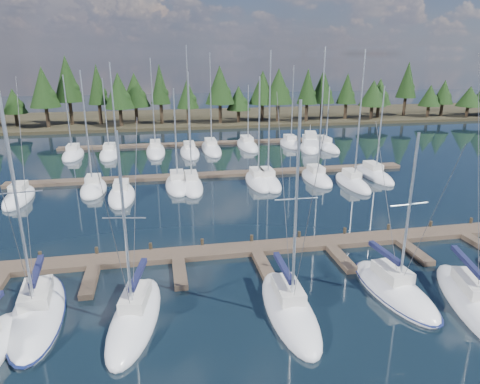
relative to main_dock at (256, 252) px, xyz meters
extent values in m
plane|color=black|center=(0.00, 12.64, -0.20)|extent=(260.00, 260.00, 0.00)
cube|color=#302A1A|center=(0.00, 72.64, 0.10)|extent=(220.00, 30.00, 0.60)
cube|color=brown|center=(0.00, 0.64, 0.00)|extent=(44.00, 2.00, 0.40)
cube|color=brown|center=(-12.00, -2.36, 0.00)|extent=(0.90, 4.00, 0.40)
cube|color=brown|center=(-6.00, -2.36, 0.00)|extent=(0.90, 4.00, 0.40)
cube|color=brown|center=(0.00, -2.36, 0.00)|extent=(0.90, 4.00, 0.40)
cube|color=brown|center=(6.00, -2.36, 0.00)|extent=(0.90, 4.00, 0.40)
cube|color=brown|center=(12.00, -2.36, 0.00)|extent=(0.90, 4.00, 0.40)
cylinder|color=#332A1C|center=(-16.00, 1.64, 0.25)|extent=(0.26, 0.26, 0.90)
cylinder|color=#332A1C|center=(-12.00, 1.64, 0.25)|extent=(0.26, 0.26, 0.90)
cylinder|color=#332A1C|center=(-8.00, 1.64, 0.25)|extent=(0.26, 0.26, 0.90)
cylinder|color=#332A1C|center=(-4.00, 1.64, 0.25)|extent=(0.26, 0.26, 0.90)
cylinder|color=#332A1C|center=(0.00, 1.64, 0.25)|extent=(0.26, 0.26, 0.90)
cylinder|color=#332A1C|center=(4.00, 1.64, 0.25)|extent=(0.26, 0.26, 0.90)
cylinder|color=#332A1C|center=(8.00, 1.64, 0.25)|extent=(0.26, 0.26, 0.90)
cylinder|color=#332A1C|center=(12.00, 1.64, 0.25)|extent=(0.26, 0.26, 0.90)
cylinder|color=#332A1C|center=(16.00, 1.64, 0.25)|extent=(0.26, 0.26, 0.90)
cylinder|color=#332A1C|center=(20.00, 1.64, 0.25)|extent=(0.26, 0.26, 0.90)
cube|color=brown|center=(0.00, 22.64, 0.00)|extent=(50.00, 1.80, 0.40)
cube|color=brown|center=(0.00, 42.64, 0.00)|extent=(46.00, 1.80, 0.40)
ellipsoid|color=white|center=(-14.47, -5.70, -0.05)|extent=(3.86, 9.56, 1.90)
cube|color=beige|center=(-14.52, -5.24, 1.15)|extent=(1.91, 3.13, 0.70)
cylinder|color=silver|center=(-14.42, -6.17, 7.04)|extent=(0.18, 0.18, 12.49)
cylinder|color=silver|center=(-14.63, -4.13, 1.90)|extent=(0.54, 4.09, 0.12)
cube|color=#141739|center=(-14.63, -4.13, 2.05)|extent=(0.75, 3.92, 0.30)
cylinder|color=silver|center=(-14.42, -6.17, 7.66)|extent=(2.63, 0.34, 0.07)
cylinder|color=#3F3F44|center=(-14.22, -8.16, 6.89)|extent=(0.44, 4.01, 12.79)
cylinder|color=#3F3F44|center=(-14.68, -3.71, 6.89)|extent=(0.54, 4.94, 12.80)
ellipsoid|color=#0D1541|center=(-14.47, -5.70, 0.02)|extent=(4.02, 9.94, 0.18)
ellipsoid|color=white|center=(-8.84, -7.18, -0.05)|extent=(4.05, 9.07, 1.90)
cube|color=beige|center=(-8.76, -6.75, 1.15)|extent=(1.87, 3.01, 0.70)
cylinder|color=silver|center=(-8.92, -7.61, 5.89)|extent=(0.19, 0.19, 10.19)
cylinder|color=silver|center=(-8.57, -5.72, 1.90)|extent=(0.81, 3.81, 0.12)
cube|color=#141739|center=(-8.57, -5.72, 2.05)|extent=(1.00, 3.68, 0.30)
cylinder|color=silver|center=(-8.92, -7.61, 6.40)|extent=(2.25, 0.47, 0.07)
cylinder|color=#3F3F44|center=(-9.25, -9.47, 5.74)|extent=(0.71, 3.74, 10.50)
cylinder|color=#3F3F44|center=(-8.50, -5.33, 5.74)|extent=(0.86, 4.60, 10.50)
ellipsoid|color=white|center=(0.16, -8.09, -0.05)|extent=(2.83, 9.06, 1.90)
cube|color=beige|center=(0.17, -7.64, 1.15)|extent=(1.51, 2.91, 0.70)
cylinder|color=silver|center=(0.15, -8.54, 6.60)|extent=(0.16, 0.16, 11.60)
cylinder|color=silver|center=(0.20, -6.56, 1.90)|extent=(0.20, 3.96, 0.12)
cube|color=#141739|center=(0.20, -6.56, 2.05)|extent=(0.43, 3.79, 0.30)
cylinder|color=silver|center=(0.15, -8.54, 7.18)|extent=(2.38, 0.12, 0.07)
cylinder|color=#3F3F44|center=(0.11, -10.47, 6.45)|extent=(0.11, 3.90, 11.91)
cylinder|color=#3F3F44|center=(0.20, -6.15, 6.45)|extent=(0.13, 4.80, 11.91)
ellipsoid|color=white|center=(7.48, -7.23, -0.05)|extent=(3.63, 8.29, 1.90)
cube|color=beige|center=(7.45, -6.82, 1.15)|extent=(1.82, 2.71, 0.70)
cylinder|color=silver|center=(7.52, -7.63, 5.58)|extent=(0.17, 0.17, 9.56)
cylinder|color=silver|center=(7.36, -5.86, 1.90)|extent=(0.45, 3.54, 0.12)
cube|color=#141739|center=(7.36, -5.86, 2.05)|extent=(0.66, 3.40, 0.30)
cylinder|color=silver|center=(7.52, -7.63, 6.06)|extent=(2.60, 0.31, 0.07)
cylinder|color=#3F3F44|center=(7.68, -9.35, 5.43)|extent=(0.35, 3.48, 9.87)
cylinder|color=#3F3F44|center=(7.32, -5.50, 5.43)|extent=(0.43, 4.28, 9.87)
ellipsoid|color=#0D1541|center=(7.48, -7.23, 0.02)|extent=(3.77, 8.62, 0.18)
ellipsoid|color=white|center=(11.39, -9.61, -0.05)|extent=(5.13, 10.35, 1.90)
cube|color=beige|center=(11.52, -9.13, 1.15)|extent=(2.22, 3.47, 0.70)
cylinder|color=silver|center=(11.84, -7.97, 1.90)|extent=(1.27, 4.28, 0.12)
cube|color=#141739|center=(11.84, -7.97, 2.05)|extent=(1.44, 4.15, 0.30)
cylinder|color=#3F3F44|center=(11.96, -7.53, 7.55)|extent=(1.43, 5.16, 14.11)
ellipsoid|color=white|center=(-21.85, 17.41, -0.05)|extent=(2.60, 7.76, 1.90)
cube|color=beige|center=(-21.85, 17.80, 1.15)|extent=(1.43, 2.48, 0.70)
cylinder|color=silver|center=(-21.85, 17.02, 5.96)|extent=(0.16, 0.16, 10.32)
ellipsoid|color=white|center=(-14.46, 19.11, -0.05)|extent=(2.77, 7.03, 1.90)
cube|color=beige|center=(-14.46, 19.46, 1.15)|extent=(1.52, 2.25, 0.70)
cylinder|color=silver|center=(-14.46, 18.76, 6.89)|extent=(0.16, 0.16, 12.19)
ellipsoid|color=white|center=(-11.17, 16.06, -0.05)|extent=(2.76, 8.09, 1.90)
cube|color=beige|center=(-11.17, 16.46, 1.15)|extent=(1.52, 2.59, 0.70)
cylinder|color=silver|center=(-11.17, 15.66, 7.31)|extent=(0.16, 0.16, 13.02)
ellipsoid|color=white|center=(-5.04, 18.94, -0.05)|extent=(2.82, 8.25, 1.90)
cube|color=beige|center=(-5.04, 19.35, 1.15)|extent=(1.55, 2.64, 0.70)
cylinder|color=silver|center=(-5.04, 18.52, 5.92)|extent=(0.16, 0.16, 10.24)
ellipsoid|color=white|center=(-3.46, 18.34, -0.05)|extent=(2.52, 8.55, 1.90)
cube|color=beige|center=(-3.46, 18.77, 1.15)|extent=(1.38, 2.74, 0.70)
cylinder|color=silver|center=(-3.46, 17.91, 6.79)|extent=(0.16, 0.16, 11.98)
ellipsoid|color=white|center=(4.39, 18.40, -0.05)|extent=(2.46, 8.11, 1.90)
cube|color=beige|center=(4.39, 18.81, 1.15)|extent=(1.35, 2.60, 0.70)
cylinder|color=silver|center=(4.39, 18.00, 6.51)|extent=(0.16, 0.16, 11.42)
ellipsoid|color=white|center=(5.54, 18.29, -0.05)|extent=(2.69, 8.49, 1.90)
cube|color=beige|center=(5.54, 18.72, 1.15)|extent=(1.48, 2.72, 0.70)
cylinder|color=silver|center=(5.54, 17.87, 7.87)|extent=(0.16, 0.16, 14.16)
ellipsoid|color=white|center=(11.85, 18.49, -0.05)|extent=(2.81, 7.62, 1.90)
cube|color=beige|center=(11.85, 18.87, 1.15)|extent=(1.55, 2.44, 0.70)
cylinder|color=silver|center=(11.85, 18.11, 8.09)|extent=(0.16, 0.16, 14.59)
ellipsoid|color=white|center=(15.26, 15.68, -0.05)|extent=(2.43, 8.21, 1.90)
cube|color=beige|center=(15.26, 16.09, 1.15)|extent=(1.34, 2.63, 0.70)
cylinder|color=silver|center=(15.26, 15.27, 7.92)|extent=(0.16, 0.16, 14.26)
ellipsoid|color=white|center=(19.49, 18.55, -0.05)|extent=(2.60, 8.90, 1.90)
cube|color=beige|center=(19.49, 18.99, 1.15)|extent=(1.43, 2.85, 0.70)
cylinder|color=silver|center=(19.49, 18.10, 5.91)|extent=(0.16, 0.16, 10.22)
ellipsoid|color=white|center=(-19.76, 37.60, -0.05)|extent=(2.89, 8.44, 1.90)
cube|color=beige|center=(-19.76, 38.02, 1.15)|extent=(1.59, 2.70, 0.70)
cylinder|color=silver|center=(-19.76, 37.18, 6.28)|extent=(0.16, 0.16, 10.96)
ellipsoid|color=white|center=(-14.38, 37.19, -0.05)|extent=(2.92, 8.95, 1.90)
cube|color=beige|center=(-14.38, 37.64, 1.15)|extent=(1.61, 2.86, 0.70)
cylinder|color=silver|center=(-14.38, 36.75, 6.03)|extent=(0.16, 0.16, 10.47)
ellipsoid|color=white|center=(-7.47, 37.99, -0.05)|extent=(2.89, 11.37, 1.90)
cube|color=beige|center=(-7.47, 38.56, 1.15)|extent=(1.59, 3.64, 0.70)
cylinder|color=silver|center=(-7.47, 37.42, 7.41)|extent=(0.16, 0.16, 13.22)
ellipsoid|color=white|center=(-2.30, 36.04, -0.05)|extent=(2.88, 9.56, 1.90)
cube|color=beige|center=(-2.30, 36.52, 1.15)|extent=(1.58, 3.06, 0.70)
cylinder|color=silver|center=(-2.30, 35.57, 8.30)|extent=(0.16, 0.16, 15.00)
ellipsoid|color=white|center=(1.29, 37.82, -0.05)|extent=(2.90, 11.34, 1.90)
cube|color=beige|center=(1.29, 38.38, 1.15)|extent=(1.59, 3.63, 0.70)
cylinder|color=silver|center=(1.29, 37.25, 7.78)|extent=(0.16, 0.16, 13.98)
ellipsoid|color=white|center=(7.55, 39.38, -0.05)|extent=(2.99, 10.37, 1.90)
cube|color=beige|center=(7.55, 39.90, 1.15)|extent=(1.64, 3.32, 0.70)
cylinder|color=silver|center=(7.55, 38.86, 5.35)|extent=(0.16, 0.16, 9.12)
ellipsoid|color=white|center=(14.94, 39.21, -0.05)|extent=(2.99, 7.28, 1.90)
cube|color=beige|center=(14.94, 39.57, 1.15)|extent=(1.64, 2.33, 0.70)
cylinder|color=silver|center=(14.94, 38.84, 6.82)|extent=(0.16, 0.16, 12.05)
ellipsoid|color=white|center=(20.05, 36.57, -0.05)|extent=(2.75, 10.86, 1.90)
cube|color=beige|center=(20.05, 37.11, 1.15)|extent=(1.51, 3.47, 0.70)
cylinder|color=silver|center=(20.05, 36.03, 5.23)|extent=(0.16, 0.16, 8.86)
ellipsoid|color=white|center=(17.24, 35.99, -0.10)|extent=(5.52, 9.73, 1.85)
cube|color=white|center=(17.24, 35.99, 1.13)|extent=(3.63, 5.52, 1.23)
cube|color=beige|center=(17.11, 35.55, 2.16)|extent=(2.52, 3.57, 0.92)
cylinder|color=silver|center=(17.50, 36.88, 2.77)|extent=(0.10, 0.10, 1.64)
cylinder|color=black|center=(-35.41, 66.04, 1.68)|extent=(0.70, 0.70, 2.56)
cone|color=black|center=(-35.41, 66.04, 5.45)|extent=(4.90, 4.90, 4.98)
ellipsoid|color=black|center=(-34.91, 66.04, 4.31)|extent=(2.94, 2.94, 2.94)
cylinder|color=black|center=(-28.64, 62.85, 2.41)|extent=(0.70, 0.70, 4.03)
cone|color=black|center=(-28.64, 62.85, 8.35)|extent=(5.85, 5.85, 7.84)
ellipsoid|color=black|center=(-28.14, 62.85, 6.56)|extent=(3.51, 3.51, 3.51)
cylinder|color=black|center=(-24.60, 65.98, 2.77)|extent=(0.70, 0.70, 4.74)
cone|color=black|center=(-24.60, 65.98, 9.74)|extent=(5.92, 5.92, 9.22)
ellipsoid|color=black|center=(-24.10, 65.98, 7.64)|extent=(3.55, 3.55, 3.55)
cylinder|color=black|center=(-18.66, 65.15, 2.48)|extent=(0.70, 0.70, 4.16)
cone|color=black|center=(-18.66, 65.15, 8.60)|extent=(4.29, 4.29, 8.09)
ellipsoid|color=black|center=(-18.16, 65.15, 6.75)|extent=(2.57, 2.57, 2.57)
cylinder|color=black|center=(-14.24, 61.45, 2.22)|extent=(0.70, 0.70, 3.64)
cone|color=black|center=(-14.24, 61.45, 7.58)|extent=(5.91, 5.91, 7.09)
ellipsoid|color=black|center=(-13.74, 61.45, 5.96)|extent=(3.55, 3.55, 3.55)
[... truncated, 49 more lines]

